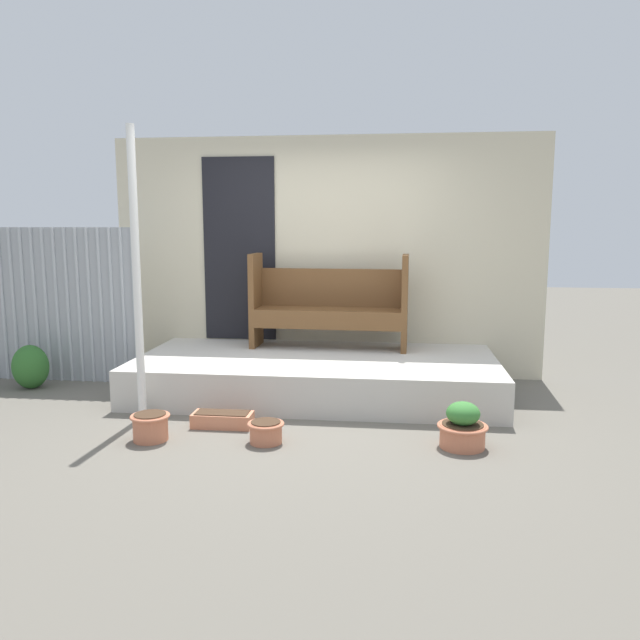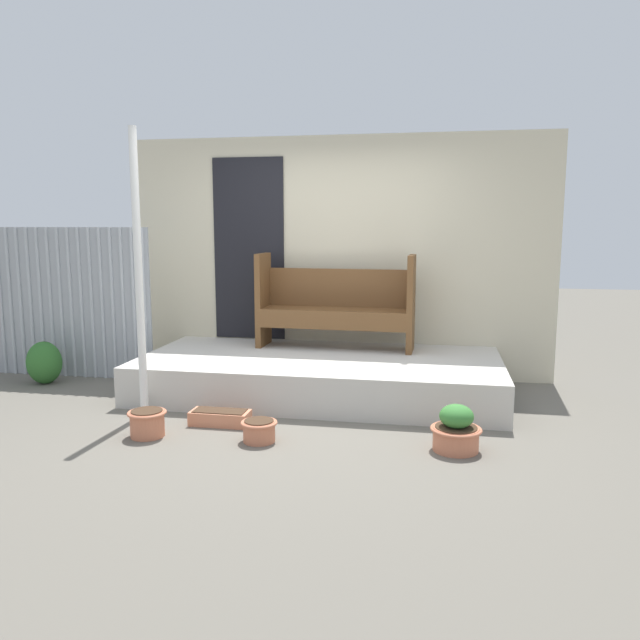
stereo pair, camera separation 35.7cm
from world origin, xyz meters
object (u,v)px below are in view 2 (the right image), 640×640
object	(u,v)px
flower_pot_right	(456,431)
flower_pot_left	(147,422)
shrub_by_fence	(44,363)
planter_box_rect	(220,417)
bench	(336,302)
flower_pot_middle	(259,430)
support_post	(139,275)

from	to	relation	value
flower_pot_right	flower_pot_left	bearing A→B (deg)	-176.84
flower_pot_right	shrub_by_fence	xyz separation A→B (m)	(-4.20, 1.21, 0.07)
planter_box_rect	shrub_by_fence	xyz separation A→B (m)	(-2.28, 0.96, 0.16)
bench	planter_box_rect	xyz separation A→B (m)	(-0.72, -1.58, -0.80)
flower_pot_left	flower_pot_right	bearing A→B (deg)	3.16
flower_pot_middle	bench	bearing A→B (deg)	81.47
flower_pot_left	planter_box_rect	world-z (taller)	flower_pot_left
flower_pot_right	planter_box_rect	size ratio (longest dim) A/B	0.77
support_post	planter_box_rect	distance (m)	1.40
support_post	bench	bearing A→B (deg)	44.36
bench	flower_pot_right	distance (m)	2.30
support_post	flower_pot_right	bearing A→B (deg)	-8.36
bench	shrub_by_fence	size ratio (longest dim) A/B	3.64
flower_pot_left	flower_pot_right	distance (m)	2.39
bench	shrub_by_fence	bearing A→B (deg)	-166.42
bench	flower_pot_left	bearing A→B (deg)	-119.27
planter_box_rect	flower_pot_left	bearing A→B (deg)	-140.40
flower_pot_right	flower_pot_middle	bearing A→B (deg)	-176.81
flower_pot_right	shrub_by_fence	world-z (taller)	shrub_by_fence
support_post	flower_pot_right	size ratio (longest dim) A/B	6.47
flower_pot_middle	planter_box_rect	world-z (taller)	flower_pot_middle
planter_box_rect	shrub_by_fence	size ratio (longest dim) A/B	1.10
bench	flower_pot_left	distance (m)	2.41
bench	flower_pot_left	size ratio (longest dim) A/B	5.34
support_post	flower_pot_left	bearing A→B (deg)	-61.67
planter_box_rect	shrub_by_fence	bearing A→B (deg)	157.13
planter_box_rect	support_post	bearing A→B (deg)	169.46
flower_pot_left	flower_pot_middle	size ratio (longest dim) A/B	1.07
flower_pot_middle	support_post	bearing A→B (deg)	158.12
support_post	planter_box_rect	world-z (taller)	support_post
support_post	flower_pot_middle	size ratio (longest dim) A/B	8.63
flower_pot_left	planter_box_rect	bearing A→B (deg)	39.60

